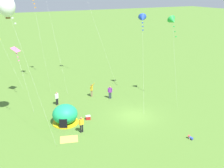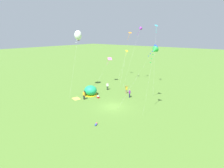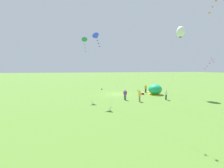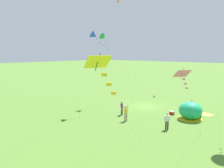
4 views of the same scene
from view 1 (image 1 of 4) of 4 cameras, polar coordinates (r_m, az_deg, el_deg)
ground_plane at (r=30.33m, az=4.88°, el=-6.90°), size 300.00×300.00×0.00m
popup_tent at (r=28.72m, az=-10.18°, el=-6.56°), size 2.81×2.81×2.10m
picnic_blanket at (r=26.21m, az=-9.34°, el=-11.77°), size 2.01×1.74×0.01m
cooler_box at (r=29.47m, az=-5.23°, el=-7.28°), size 0.61×0.50×0.44m
toddler_crawling at (r=26.89m, az=16.71°, el=-11.10°), size 0.35×0.55×0.32m
person_watching_sky at (r=33.28m, az=-11.92°, el=-2.93°), size 0.49×0.42×1.72m
person_with_toddler at (r=35.15m, az=-4.45°, el=-1.22°), size 0.70×0.70×1.89m
person_center_field at (r=26.72m, az=-6.69°, el=-8.59°), size 0.59×0.29×1.72m
person_far_back at (r=34.44m, az=-0.44°, el=-1.68°), size 0.51×0.40×1.72m
kite_orange at (r=39.34m, az=-16.82°, el=17.03°), size 0.96×5.22×13.15m
kite_pink at (r=35.87m, az=-20.18°, el=6.71°), size 1.32×6.99×6.77m
kite_white at (r=26.11m, az=-22.01°, el=15.45°), size 2.99×5.86×13.25m
kite_green at (r=32.66m, az=13.07°, el=13.26°), size 1.11×2.95×10.77m
kite_blue at (r=34.66m, az=6.64°, el=13.96°), size 4.08×6.85×10.77m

